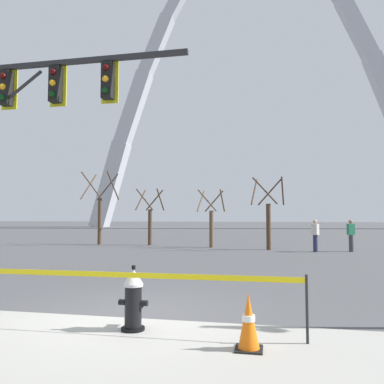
{
  "coord_description": "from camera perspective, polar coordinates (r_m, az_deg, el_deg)",
  "views": [
    {
      "loc": [
        2.43,
        -6.53,
        1.75
      ],
      "look_at": [
        0.11,
        5.0,
        2.5
      ],
      "focal_mm": 35.82,
      "sensor_mm": 36.0,
      "label": 1
    }
  ],
  "objects": [
    {
      "name": "ground_plane",
      "position": [
        7.19,
        -9.21,
        -17.68
      ],
      "size": [
        240.0,
        240.0,
        0.0
      ],
      "primitive_type": "plane",
      "color": "#474749"
    },
    {
      "name": "fire_hydrant",
      "position": [
        6.19,
        -8.71,
        -15.55
      ],
      "size": [
        0.46,
        0.48,
        0.99
      ],
      "color": "black",
      "rests_on": "ground"
    },
    {
      "name": "caution_tape_barrier",
      "position": [
        6.03,
        -9.79,
        -14.08
      ],
      "size": [
        5.29,
        0.09,
        0.94
      ],
      "color": "#232326",
      "rests_on": "ground"
    },
    {
      "name": "traffic_cone_by_hydrant",
      "position": [
        5.35,
        8.43,
        -18.66
      ],
      "size": [
        0.36,
        0.36,
        0.73
      ],
      "color": "black",
      "rests_on": "ground"
    },
    {
      "name": "traffic_signal_gantry",
      "position": [
        10.89,
        -24.58,
        10.05
      ],
      "size": [
        6.42,
        0.44,
        6.0
      ],
      "color": "#232326",
      "rests_on": "ground"
    },
    {
      "name": "monument_arch",
      "position": [
        63.02,
        8.89,
        14.9
      ],
      "size": [
        53.49,
        2.59,
        49.76
      ],
      "color": "#B2B5BC",
      "rests_on": "ground"
    },
    {
      "name": "tree_far_left",
      "position": [
        24.76,
        -13.56,
        -2.95
      ],
      "size": [
        2.08,
        2.09,
        4.53
      ],
      "color": "#473323",
      "rests_on": "ground"
    },
    {
      "name": "tree_left_mid",
      "position": [
        23.68,
        -6.28,
        -4.18
      ],
      "size": [
        1.6,
        1.61,
        3.43
      ],
      "color": "#473323",
      "rests_on": "ground"
    },
    {
      "name": "tree_center_left",
      "position": [
        21.86,
        2.89,
        -4.44
      ],
      "size": [
        1.53,
        1.53,
        3.27
      ],
      "color": "brown",
      "rests_on": "ground"
    },
    {
      "name": "tree_center_right",
      "position": [
        20.64,
        11.3,
        -3.76
      ],
      "size": [
        1.76,
        1.77,
        3.8
      ],
      "color": "#473323",
      "rests_on": "ground"
    },
    {
      "name": "pedestrian_walking_left",
      "position": [
        19.99,
        17.87,
        -6.16
      ],
      "size": [
        0.39,
        0.38,
        1.59
      ],
      "color": "#232847",
      "rests_on": "ground"
    },
    {
      "name": "pedestrian_standing_center",
      "position": [
        20.74,
        22.59,
        -5.96
      ],
      "size": [
        0.39,
        0.32,
        1.59
      ],
      "color": "#38383D",
      "rests_on": "ground"
    }
  ]
}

